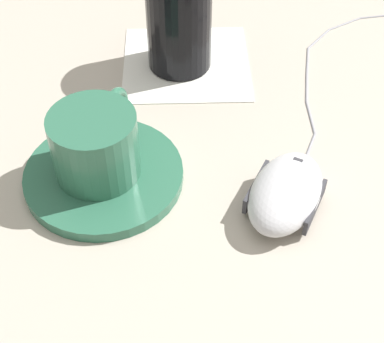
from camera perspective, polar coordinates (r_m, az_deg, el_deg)
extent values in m
plane|color=#B2A899|center=(0.65, -0.24, 5.08)|extent=(3.00, 3.00, 0.00)
cylinder|color=#2D664C|center=(0.59, -8.53, -0.37)|extent=(0.16, 0.16, 0.01)
cylinder|color=#2D664C|center=(0.56, -9.38, 2.53)|extent=(0.08, 0.08, 0.07)
torus|color=#2D664C|center=(0.59, -7.46, 5.75)|extent=(0.03, 0.05, 0.05)
ellipsoid|color=silver|center=(0.55, 9.06, -2.05)|extent=(0.11, 0.12, 0.04)
cylinder|color=#38383D|center=(0.56, 10.16, 0.69)|extent=(0.01, 0.01, 0.01)
cube|color=#38383D|center=(0.56, 6.22, -1.44)|extent=(0.04, 0.05, 0.02)
cube|color=#38383D|center=(0.55, 11.83, -3.35)|extent=(0.04, 0.05, 0.02)
cylinder|color=gray|center=(0.62, 11.27, 2.11)|extent=(0.03, 0.05, 0.00)
cylinder|color=gray|center=(0.66, 11.44, 5.21)|extent=(0.01, 0.05, 0.00)
cylinder|color=gray|center=(0.70, 11.07, 8.06)|extent=(0.02, 0.05, 0.00)
cylinder|color=gray|center=(0.75, 11.15, 10.56)|extent=(0.02, 0.05, 0.00)
cylinder|color=gray|center=(0.79, 12.20, 12.53)|extent=(0.04, 0.04, 0.00)
cylinder|color=gray|center=(0.82, 14.58, 13.75)|extent=(0.05, 0.02, 0.00)
cylinder|color=gray|center=(0.85, 17.64, 14.22)|extent=(0.05, 0.00, 0.00)
sphere|color=gray|center=(0.60, 10.65, 0.49)|extent=(0.00, 0.00, 0.00)
sphere|color=gray|center=(0.64, 11.85, 3.64)|extent=(0.00, 0.00, 0.00)
sphere|color=gray|center=(0.68, 11.06, 6.69)|extent=(0.00, 0.00, 0.00)
sphere|color=gray|center=(0.72, 11.09, 9.35)|extent=(0.00, 0.00, 0.00)
sphere|color=gray|center=(0.77, 11.21, 11.71)|extent=(0.00, 0.00, 0.00)
sphere|color=gray|center=(0.81, 13.15, 13.31)|extent=(0.00, 0.00, 0.00)
sphere|color=gray|center=(0.84, 15.96, 14.17)|extent=(0.00, 0.00, 0.00)
cube|color=silver|center=(0.73, -0.58, 10.50)|extent=(0.18, 0.18, 0.00)
cylinder|color=black|center=(0.69, -1.27, 14.43)|extent=(0.08, 0.08, 0.12)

